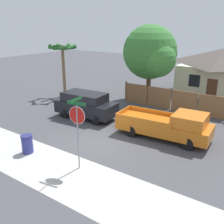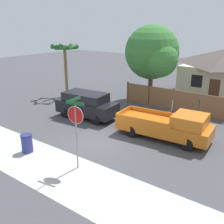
% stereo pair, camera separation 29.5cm
% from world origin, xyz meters
% --- Properties ---
extents(ground_plane, '(80.00, 80.00, 0.00)m').
position_xyz_m(ground_plane, '(0.00, 0.00, 0.00)').
color(ground_plane, '#47474C').
extents(sidewalk_strip, '(36.00, 3.20, 0.01)m').
position_xyz_m(sidewalk_strip, '(0.00, -3.60, 0.00)').
color(sidewalk_strip, beige).
rests_on(sidewalk_strip, ground).
extents(wooden_fence, '(12.85, 0.12, 1.77)m').
position_xyz_m(wooden_fence, '(3.23, 8.15, 0.84)').
color(wooden_fence, brown).
rests_on(wooden_fence, ground).
extents(house, '(7.70, 7.37, 4.40)m').
position_xyz_m(house, '(3.06, 15.88, 2.28)').
color(house, beige).
rests_on(house, ground).
extents(oak_tree, '(4.84, 4.61, 6.58)m').
position_xyz_m(oak_tree, '(-1.45, 9.41, 4.17)').
color(oak_tree, brown).
rests_on(oak_tree, ground).
extents(palm_tree, '(2.40, 2.60, 4.83)m').
position_xyz_m(palm_tree, '(-8.88, 6.31, 4.12)').
color(palm_tree, brown).
rests_on(palm_tree, ground).
extents(red_suv, '(4.62, 2.22, 1.89)m').
position_xyz_m(red_suv, '(-3.24, 2.78, 1.01)').
color(red_suv, black).
rests_on(red_suv, ground).
extents(orange_pickup, '(5.73, 2.40, 1.77)m').
position_xyz_m(orange_pickup, '(3.18, 2.80, 0.85)').
color(orange_pickup, orange).
rests_on(orange_pickup, ground).
extents(stop_sign, '(0.97, 0.87, 3.51)m').
position_xyz_m(stop_sign, '(1.10, -2.82, 2.42)').
color(stop_sign, gray).
rests_on(stop_sign, ground).
extents(trash_bin, '(0.62, 0.62, 1.01)m').
position_xyz_m(trash_bin, '(-2.23, -3.22, 0.51)').
color(trash_bin, navy).
rests_on(trash_bin, ground).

